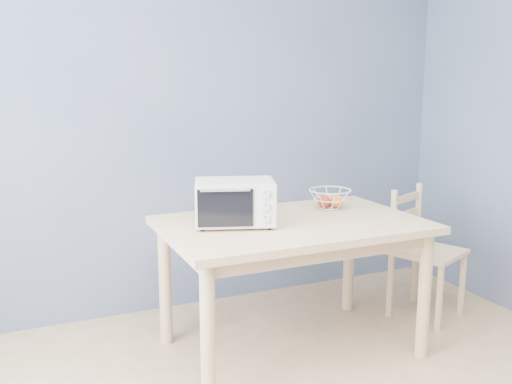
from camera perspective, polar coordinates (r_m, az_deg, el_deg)
name	(u,v)px	position (r m, az deg, el deg)	size (l,w,h in m)	color
room	(390,154)	(1.66, 13.30, 3.75)	(4.01, 4.51, 2.61)	tan
dining_table	(292,239)	(3.13, 3.61, -4.73)	(1.40, 0.90, 0.75)	#DFB886
toaster_oven	(232,202)	(2.99, -2.45, -0.99)	(0.48, 0.39, 0.24)	beige
fruit_basket	(329,199)	(3.43, 7.35, -0.67)	(0.32, 0.32, 0.12)	silver
dining_chair	(422,254)	(3.83, 16.29, -5.93)	(0.51, 0.51, 0.83)	#DFB886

